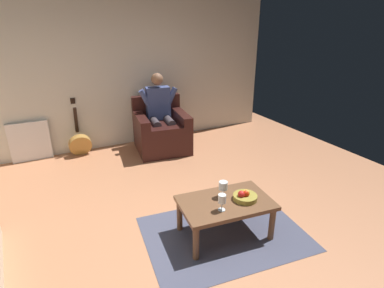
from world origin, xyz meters
TOP-DOWN VIEW (x-y plane):
  - ground_plane at (0.00, 0.00)m, footprint 6.77×6.77m
  - wall_back at (0.00, -2.85)m, footprint 5.84×0.06m
  - rug at (-0.38, 0.11)m, footprint 1.72×1.33m
  - armchair at (-0.64, -2.28)m, footprint 0.92×0.93m
  - person_seated at (-0.64, -2.32)m, footprint 0.65×0.61m
  - coffee_table at (-0.38, 0.11)m, footprint 0.96×0.66m
  - guitar at (0.62, -2.65)m, footprint 0.35×0.32m
  - radiator at (1.33, -2.78)m, footprint 0.58×0.06m
  - wine_glass_near at (-0.40, 0.02)m, footprint 0.09×0.09m
  - wine_glass_far at (-0.26, 0.22)m, footprint 0.07×0.07m
  - fruit_bowl at (-0.56, 0.17)m, footprint 0.24×0.24m

SIDE VIEW (x-z plane):
  - ground_plane at x=0.00m, z-range 0.00..0.00m
  - rug at x=-0.38m, z-range 0.00..0.01m
  - guitar at x=0.62m, z-range -0.25..0.67m
  - radiator at x=1.33m, z-range 0.00..0.62m
  - armchair at x=-0.64m, z-range -0.12..0.74m
  - coffee_table at x=-0.38m, z-range 0.14..0.53m
  - fruit_bowl at x=-0.56m, z-range 0.38..0.49m
  - wine_glass_far at x=-0.26m, z-range 0.42..0.59m
  - wine_glass_near at x=-0.40m, z-range 0.42..0.59m
  - person_seated at x=-0.64m, z-range 0.04..1.30m
  - wall_back at x=0.00m, z-range 0.00..2.62m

